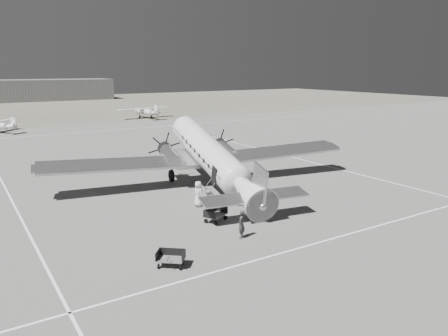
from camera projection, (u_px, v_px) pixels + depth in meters
ground at (238, 183)px, 39.41m from camera, size 260.00×260.00×0.00m
taxi_line_near at (360, 231)px, 27.86m from camera, size 60.00×0.15×0.01m
taxi_line_right at (333, 168)px, 45.63m from camera, size 0.15×80.00×0.01m
taxi_line_left at (5, 186)px, 38.34m from camera, size 0.15×60.00×0.01m
taxi_line_horizon at (104, 131)px, 72.44m from camera, size 90.00×0.15×0.01m
grass_infield at (42, 107)px, 117.84m from camera, size 260.00×90.00×0.01m
hangar_main at (43, 90)px, 140.33m from camera, size 42.00×14.00×6.60m
dc3_airliner at (212, 158)px, 37.13m from camera, size 31.33×24.23×5.41m
light_plane_right at (146, 113)px, 90.06m from camera, size 12.40×10.47×2.38m
baggage_cart_near at (216, 215)px, 29.52m from camera, size 2.00×1.77×0.94m
baggage_cart_far at (171, 259)px, 22.80m from camera, size 1.85×1.79×0.86m
ground_crew at (241, 224)px, 26.56m from camera, size 0.76×0.74×1.76m
ramp_agent at (209, 203)px, 30.63m from camera, size 0.76×0.95×1.88m
passenger at (198, 194)px, 32.64m from camera, size 0.66×0.98×1.95m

